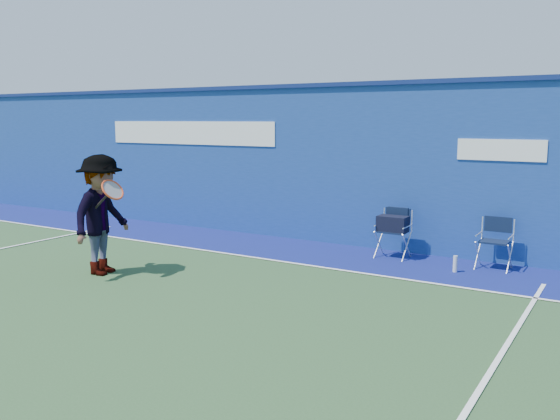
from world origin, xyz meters
The scene contains 8 objects.
ground centered at (0.00, 0.00, 0.00)m, with size 80.00×80.00×0.00m, color #2A4927.
stadium_wall centered at (0.00, 5.20, 1.55)m, with size 24.00×0.50×3.08m.
out_of_bounds_strip centered at (0.00, 4.10, 0.00)m, with size 24.00×1.80×0.01m, color navy.
court_lines centered at (0.00, 0.60, 0.01)m, with size 24.00×12.00×0.01m.
directors_chair_left centered at (1.98, 4.49, 0.37)m, with size 0.51×0.47×0.86m.
directors_chair_right centered at (3.66, 4.59, 0.26)m, with size 0.50×0.44×0.83m.
water_bottle centered at (3.19, 4.04, 0.13)m, with size 0.07×0.07×0.27m, color silver.
tennis_player centered at (-1.51, 1.11, 0.93)m, with size 0.99×1.32×1.87m.
Camera 1 is at (5.57, -5.17, 2.40)m, focal length 38.00 mm.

